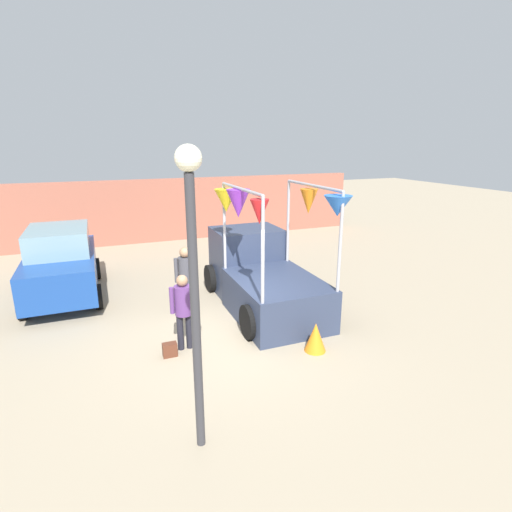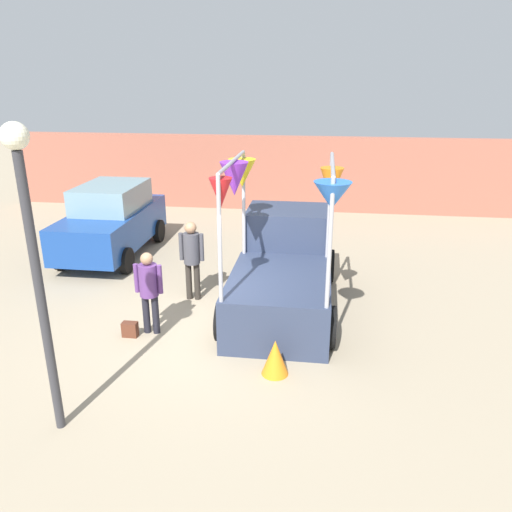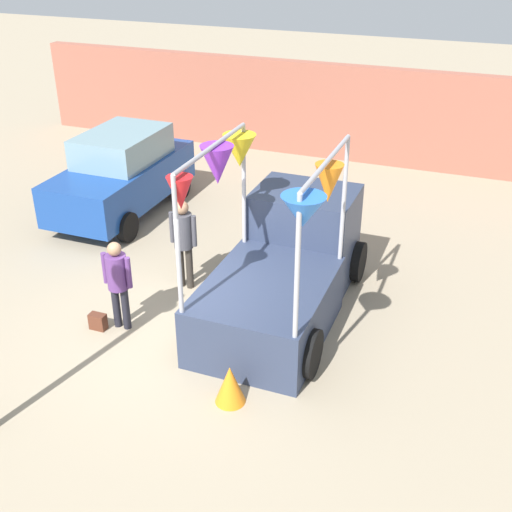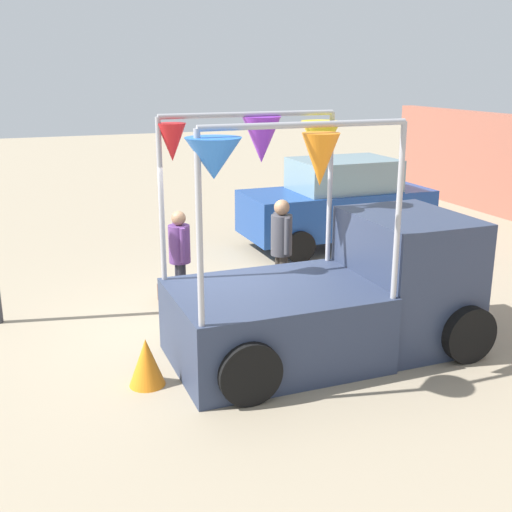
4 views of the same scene
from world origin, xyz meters
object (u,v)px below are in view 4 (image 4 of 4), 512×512
Objects in this scene: person_vendor at (281,241)px; handbag at (164,294)px; parked_car at (338,203)px; person_customer at (180,250)px; folded_kite_bundle_tangerine at (146,362)px; vendor_truck at (343,288)px.

handbag is (-0.75, -1.78, -0.91)m from person_vendor.
parked_car is 2.52× the size of person_customer.
parked_car reaches higher than person_vendor.
handbag is (2.10, -4.32, -0.80)m from parked_car.
handbag is 2.91m from folded_kite_bundle_tangerine.
folded_kite_bundle_tangerine is at bearing -87.90° from vendor_truck.
vendor_truck is at bearing 2.21° from person_vendor.
parked_car is at bearing 120.72° from person_customer.
parked_car is (-4.77, 2.47, 0.07)m from vendor_truck.
folded_kite_bundle_tangerine is (2.77, -0.87, 0.16)m from handbag.
person_customer is 0.91m from handbag.
folded_kite_bundle_tangerine is at bearing -23.82° from person_customer.
vendor_truck is 14.96× the size of handbag.
handbag is (-0.35, -0.20, -0.81)m from person_customer.
person_vendor is 2.87× the size of folded_kite_bundle_tangerine.
vendor_truck reaches higher than parked_car.
folded_kite_bundle_tangerine is (2.03, -2.65, -0.75)m from person_vendor.
parked_car is 14.29× the size of handbag.
person_vendor is (2.84, -2.55, 0.10)m from parked_car.
handbag is at bearing -112.77° from person_vendor.
vendor_truck is at bearing 35.36° from person_customer.
handbag is (-2.67, -1.85, -0.74)m from vendor_truck.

